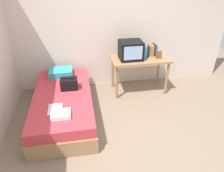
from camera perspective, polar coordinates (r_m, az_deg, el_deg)
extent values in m
plane|color=#84705B|center=(3.28, 5.33, -15.54)|extent=(8.00, 8.00, 0.00)
cube|color=beige|center=(4.38, -0.63, 16.31)|extent=(5.20, 0.10, 2.60)
cube|color=#9E754C|center=(3.81, -13.00, -6.15)|extent=(1.00, 2.00, 0.27)
cube|color=#C63842|center=(3.68, -13.40, -3.32)|extent=(0.97, 1.94, 0.17)
cube|color=#9E754C|center=(4.23, 7.76, 7.44)|extent=(1.16, 0.60, 0.04)
cylinder|color=#9E754C|center=(4.07, 1.34, 0.86)|extent=(0.05, 0.05, 0.71)
cylinder|color=#9E754C|center=(4.37, 14.86, 1.96)|extent=(0.05, 0.05, 0.71)
cylinder|color=#9E754C|center=(4.49, 0.17, 3.80)|extent=(0.05, 0.05, 0.71)
cylinder|color=#9E754C|center=(4.76, 12.64, 4.64)|extent=(0.05, 0.05, 0.71)
cube|color=black|center=(4.10, 5.15, 9.82)|extent=(0.44, 0.38, 0.36)
cube|color=#8CB2E0|center=(3.92, 5.87, 8.99)|extent=(0.35, 0.01, 0.26)
cylinder|color=#3399DB|center=(4.13, 8.99, 8.98)|extent=(0.06, 0.06, 0.26)
cube|color=gray|center=(4.31, 9.26, 9.72)|extent=(0.02, 0.13, 0.24)
cube|color=black|center=(4.33, 9.65, 9.52)|extent=(0.04, 0.14, 0.20)
cube|color=#2D5699|center=(4.33, 10.08, 9.65)|extent=(0.03, 0.14, 0.22)
cube|color=#CC7233|center=(4.35, 10.49, 9.58)|extent=(0.04, 0.16, 0.21)
cube|color=#CC7233|center=(4.36, 10.98, 9.70)|extent=(0.04, 0.15, 0.23)
cube|color=black|center=(4.37, 11.38, 9.82)|extent=(0.02, 0.14, 0.24)
cube|color=#2D5699|center=(4.38, 11.81, 9.73)|extent=(0.04, 0.13, 0.23)
cube|color=brown|center=(4.23, 12.81, 8.38)|extent=(0.11, 0.02, 0.15)
cube|color=#33A8B7|center=(4.25, -13.90, 3.69)|extent=(0.44, 0.35, 0.13)
cube|color=black|center=(3.72, -11.75, 0.63)|extent=(0.30, 0.20, 0.20)
cylinder|color=black|center=(3.67, -11.93, 2.20)|extent=(0.24, 0.02, 0.02)
cube|color=white|center=(3.29, -15.41, -6.12)|extent=(0.21, 0.29, 0.01)
cube|color=black|center=(3.16, -12.52, -7.29)|extent=(0.04, 0.16, 0.02)
cube|color=white|center=(3.11, -13.92, -7.61)|extent=(0.28, 0.22, 0.06)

